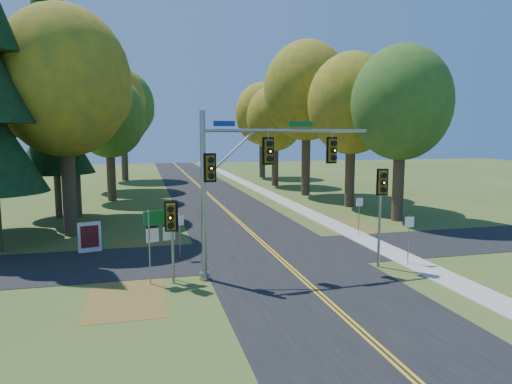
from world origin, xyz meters
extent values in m
plane|color=#374F1B|center=(0.00, 0.00, 0.00)|extent=(160.00, 160.00, 0.00)
cube|color=black|center=(0.00, 0.00, 0.01)|extent=(8.00, 160.00, 0.02)
cube|color=black|center=(0.00, 2.00, 0.01)|extent=(60.00, 6.00, 0.02)
cube|color=gold|center=(-0.10, 0.00, 0.03)|extent=(0.10, 160.00, 0.01)
cube|color=gold|center=(0.10, 0.00, 0.03)|extent=(0.10, 160.00, 0.01)
cube|color=#9E998E|center=(6.20, 0.00, 0.03)|extent=(1.60, 160.00, 0.06)
cube|color=brown|center=(-6.50, 4.00, 0.01)|extent=(4.00, 6.00, 0.00)
cube|color=brown|center=(6.80, 6.00, 0.01)|extent=(3.50, 8.00, 0.00)
cube|color=brown|center=(-7.50, -3.00, 0.01)|extent=(3.00, 5.00, 0.00)
cylinder|color=#38281C|center=(-11.20, 9.30, 3.38)|extent=(0.86, 0.86, 6.75)
ellipsoid|color=#AD8A17|center=(-11.20, 9.30, 9.55)|extent=(8.00, 8.00, 9.20)
sphere|color=#AD8A17|center=(-9.60, 10.50, 8.75)|extent=(4.80, 4.80, 4.80)
sphere|color=#AD8A17|center=(-12.60, 8.50, 10.35)|extent=(4.40, 4.40, 4.40)
cylinder|color=#38281C|center=(11.50, 8.70, 3.04)|extent=(0.83, 0.83, 6.08)
ellipsoid|color=#407424|center=(11.50, 8.70, 8.60)|extent=(7.20, 7.20, 8.28)
sphere|color=#407424|center=(12.94, 9.78, 7.88)|extent=(4.32, 4.32, 4.32)
sphere|color=#407424|center=(10.24, 7.98, 9.32)|extent=(3.96, 3.96, 3.96)
cylinder|color=#38281C|center=(-11.80, 16.20, 3.71)|extent=(0.89, 0.89, 7.42)
ellipsoid|color=#AD8A17|center=(-11.80, 16.20, 10.43)|extent=(8.60, 8.60, 9.89)
sphere|color=#AD8A17|center=(-10.08, 17.49, 9.57)|extent=(5.16, 5.16, 5.16)
sphere|color=#AD8A17|center=(-13.30, 15.34, 11.29)|extent=(4.73, 4.73, 4.73)
cylinder|color=#38281C|center=(10.90, 15.50, 3.15)|extent=(0.84, 0.84, 6.30)
ellipsoid|color=#AD8A17|center=(10.90, 15.50, 8.96)|extent=(7.60, 7.60, 8.74)
sphere|color=#AD8A17|center=(12.42, 16.64, 8.20)|extent=(4.56, 4.56, 4.56)
sphere|color=#AD8A17|center=(9.57, 14.74, 9.72)|extent=(4.18, 4.18, 4.18)
cylinder|color=#38281C|center=(-9.60, 24.40, 2.81)|extent=(0.81, 0.81, 5.62)
ellipsoid|color=#407424|center=(-9.60, 24.40, 8.00)|extent=(6.80, 6.80, 7.82)
sphere|color=#407424|center=(-8.24, 25.42, 7.33)|extent=(4.08, 4.08, 4.08)
sphere|color=#407424|center=(-10.79, 23.72, 8.69)|extent=(3.74, 3.74, 3.74)
cylinder|color=#38281C|center=(9.80, 23.60, 3.83)|extent=(0.90, 0.90, 7.65)
ellipsoid|color=#AD8A17|center=(9.80, 23.60, 10.73)|extent=(8.80, 8.80, 10.12)
sphere|color=#AD8A17|center=(11.56, 24.92, 9.85)|extent=(5.28, 5.28, 5.28)
sphere|color=#AD8A17|center=(8.26, 22.72, 11.61)|extent=(4.84, 4.84, 4.84)
cylinder|color=#38281C|center=(-10.20, 33.10, 3.49)|extent=(0.87, 0.87, 6.98)
ellipsoid|color=#AD8A17|center=(-10.20, 33.10, 9.85)|extent=(8.20, 8.20, 9.43)
sphere|color=#AD8A17|center=(-8.56, 34.33, 9.03)|extent=(4.92, 4.92, 4.92)
sphere|color=#AD8A17|center=(-11.63, 32.28, 10.67)|extent=(4.51, 4.51, 4.51)
cylinder|color=#38281C|center=(9.20, 32.80, 2.93)|extent=(0.82, 0.82, 5.85)
ellipsoid|color=#AD8A17|center=(9.20, 32.80, 8.30)|extent=(7.00, 7.00, 8.05)
sphere|color=#AD8A17|center=(10.60, 33.85, 7.60)|extent=(4.20, 4.20, 4.20)
sphere|color=#AD8A17|center=(7.97, 32.10, 9.00)|extent=(3.85, 3.85, 3.85)
cylinder|color=#38281C|center=(-9.00, 44.00, 3.60)|extent=(0.88, 0.88, 7.20)
ellipsoid|color=#407424|center=(-9.00, 44.00, 10.14)|extent=(8.40, 8.40, 9.66)
sphere|color=#407424|center=(-7.32, 45.26, 9.30)|extent=(5.04, 5.04, 5.04)
sphere|color=#407424|center=(-10.47, 43.16, 10.98)|extent=(4.62, 4.62, 4.62)
cylinder|color=#38281C|center=(10.40, 43.50, 3.26)|extent=(0.85, 0.85, 6.53)
ellipsoid|color=#AD8A17|center=(10.40, 43.50, 9.26)|extent=(7.80, 7.80, 8.97)
sphere|color=#AD8A17|center=(11.96, 44.67, 8.47)|extent=(4.68, 4.68, 4.68)
sphere|color=#AD8A17|center=(9.04, 42.72, 10.04)|extent=(4.29, 4.29, 4.29)
cylinder|color=#38281C|center=(-13.00, 16.00, 1.71)|extent=(0.50, 0.50, 3.42)
cone|color=black|center=(-13.00, 16.00, 6.15)|extent=(5.60, 5.60, 5.45)
cone|color=black|center=(-13.00, 16.00, 10.04)|extent=(4.57, 4.57, 5.45)
cone|color=black|center=(-13.00, 16.00, 13.94)|extent=(3.55, 3.55, 5.45)
cylinder|color=gray|center=(-4.20, -1.60, 3.68)|extent=(0.23, 0.23, 7.37)
cylinder|color=gray|center=(-4.20, -1.60, 0.16)|extent=(0.46, 0.46, 0.32)
cylinder|color=gray|center=(-0.26, -1.32, 6.53)|extent=(7.88, 0.71, 0.15)
cylinder|color=gray|center=(-3.05, -1.51, 5.47)|extent=(2.38, 0.26, 2.18)
cylinder|color=gray|center=(-1.26, -1.39, 6.34)|extent=(0.04, 0.04, 0.38)
cube|color=#72590C|center=(-1.26, -1.39, 5.62)|extent=(0.38, 0.34, 1.05)
cube|color=black|center=(-1.26, -1.39, 5.62)|extent=(0.55, 0.07, 1.24)
sphere|color=orange|center=(-1.24, -1.63, 5.62)|extent=(0.19, 0.19, 0.19)
cylinder|color=black|center=(-1.24, -1.63, 5.96)|extent=(0.26, 0.19, 0.25)
cylinder|color=black|center=(-1.24, -1.63, 5.62)|extent=(0.26, 0.19, 0.25)
cylinder|color=black|center=(-1.24, -1.63, 5.28)|extent=(0.26, 0.19, 0.25)
cylinder|color=gray|center=(1.89, -1.16, 6.34)|extent=(0.04, 0.04, 0.38)
cube|color=#72590C|center=(1.89, -1.16, 5.62)|extent=(0.38, 0.34, 1.05)
cube|color=black|center=(1.89, -1.16, 5.62)|extent=(0.55, 0.07, 1.24)
sphere|color=orange|center=(1.91, -1.40, 5.62)|extent=(0.19, 0.19, 0.19)
cylinder|color=black|center=(1.91, -1.40, 5.96)|extent=(0.26, 0.19, 0.25)
cylinder|color=black|center=(1.91, -1.40, 5.62)|extent=(0.26, 0.19, 0.25)
cylinder|color=black|center=(1.91, -1.40, 5.28)|extent=(0.26, 0.19, 0.25)
cube|color=#72590C|center=(-3.93, -1.74, 4.95)|extent=(0.38, 0.34, 1.05)
cube|color=black|center=(-3.93, -1.74, 4.95)|extent=(0.55, 0.07, 1.24)
sphere|color=orange|center=(-3.91, -1.98, 4.95)|extent=(0.19, 0.19, 0.19)
cylinder|color=black|center=(-3.91, -1.98, 5.28)|extent=(0.26, 0.19, 0.25)
cylinder|color=black|center=(-3.91, -1.98, 4.95)|extent=(0.26, 0.19, 0.25)
cylinder|color=black|center=(-3.91, -1.98, 4.61)|extent=(0.26, 0.19, 0.25)
cube|color=navy|center=(-3.26, -1.53, 6.82)|extent=(0.95, 0.11, 0.23)
cube|color=#0C5926|center=(0.31, -1.27, 6.82)|extent=(1.16, 0.12, 0.23)
cylinder|color=gray|center=(4.20, -1.70, 2.34)|extent=(0.13, 0.13, 4.68)
cube|color=#72590C|center=(4.14, -1.93, 4.15)|extent=(0.43, 0.40, 1.06)
cube|color=black|center=(4.14, -1.93, 4.15)|extent=(0.54, 0.17, 1.26)
sphere|color=orange|center=(4.08, -2.16, 4.15)|extent=(0.19, 0.19, 0.19)
cylinder|color=black|center=(4.08, -2.16, 4.49)|extent=(0.29, 0.23, 0.26)
cylinder|color=black|center=(4.08, -2.16, 4.15)|extent=(0.29, 0.23, 0.26)
cylinder|color=black|center=(4.08, -2.16, 3.81)|extent=(0.29, 0.23, 0.26)
cylinder|color=gray|center=(-5.57, -1.73, 1.75)|extent=(0.13, 0.13, 3.50)
cube|color=#72590C|center=(-5.61, -1.97, 2.96)|extent=(0.42, 0.39, 1.09)
cube|color=black|center=(-5.61, -1.97, 2.96)|extent=(0.57, 0.13, 1.29)
sphere|color=orange|center=(-5.66, -2.22, 2.96)|extent=(0.20, 0.20, 0.20)
cylinder|color=black|center=(-5.66, -2.22, 3.31)|extent=(0.29, 0.22, 0.26)
cylinder|color=black|center=(-5.66, -2.22, 2.96)|extent=(0.29, 0.22, 0.26)
cylinder|color=black|center=(-5.66, -2.22, 2.60)|extent=(0.29, 0.22, 0.26)
cylinder|color=gray|center=(-6.54, -1.65, 1.62)|extent=(0.06, 0.06, 3.23)
cylinder|color=gray|center=(-5.52, -1.30, 1.62)|extent=(0.06, 0.06, 3.23)
cube|color=#0E6324|center=(-6.04, -1.44, 2.85)|extent=(1.44, 0.53, 0.59)
cube|color=silver|center=(-6.04, -1.44, 2.85)|extent=(1.23, 0.42, 0.09)
cube|color=silver|center=(-6.40, -1.56, 2.10)|extent=(0.52, 0.21, 0.59)
cube|color=black|center=(-6.40, -1.56, 2.46)|extent=(0.51, 0.18, 0.11)
cube|color=silver|center=(-5.68, -1.32, 2.10)|extent=(0.52, 0.21, 0.59)
cube|color=black|center=(-5.68, -1.32, 2.46)|extent=(0.51, 0.18, 0.11)
cube|color=silver|center=(-9.61, 4.59, 0.83)|extent=(1.20, 0.43, 1.66)
cube|color=maroon|center=(-9.59, 4.50, 0.87)|extent=(0.90, 0.22, 1.20)
cube|color=silver|center=(-10.06, 4.49, 0.14)|extent=(0.09, 0.09, 0.28)
cube|color=silver|center=(-9.16, 4.69, 0.14)|extent=(0.09, 0.09, 0.28)
cylinder|color=gray|center=(6.44, 4.82, 1.23)|extent=(0.06, 0.06, 2.46)
cube|color=white|center=(6.44, 4.80, 2.12)|extent=(0.47, 0.06, 0.50)
cylinder|color=gray|center=(5.87, -1.60, 1.22)|extent=(0.06, 0.06, 2.43)
cube|color=silver|center=(5.87, -1.62, 2.10)|extent=(0.47, 0.05, 0.50)
cylinder|color=gray|center=(-4.98, 2.00, 1.16)|extent=(0.05, 0.05, 2.32)
cube|color=white|center=(-4.98, 1.98, 2.00)|extent=(0.44, 0.11, 0.47)
camera|label=1|loc=(-6.74, -21.03, 6.40)|focal=32.00mm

